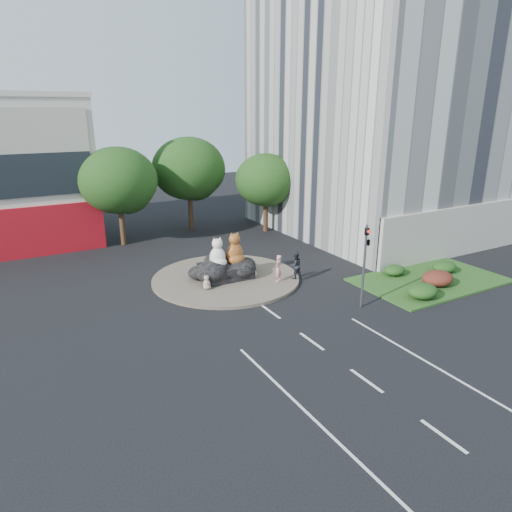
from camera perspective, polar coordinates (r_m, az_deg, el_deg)
The scene contains 21 objects.
ground at distance 23.52m, azimuth 6.98°, elevation -10.55°, with size 120.00×120.00×0.00m, color black.
roundabout_island at distance 31.33m, azimuth -3.79°, elevation -2.79°, with size 10.00×10.00×0.20m, color brown.
rock_plinth at distance 31.14m, azimuth -3.81°, elevation -1.84°, with size 3.20×2.60×0.90m, color black, non-canonical shape.
office_tower at distance 46.39m, azimuth 17.25°, elevation 25.05°, with size 20.00×20.00×35.00m, color silver.
grass_verge at distance 33.21m, azimuth 20.88°, elevation -2.84°, with size 10.00×6.00×0.12m, color #274A18.
tree_left at distance 39.97m, azimuth -16.75°, elevation 8.67°, with size 6.46×6.46×8.27m.
tree_mid at distance 43.82m, azimuth -8.34°, elevation 10.39°, with size 6.84×6.84×8.76m.
tree_right at distance 42.96m, azimuth 1.27°, elevation 9.17°, with size 5.70×5.70×7.30m.
hedge_near_green at distance 29.66m, azimuth 20.12°, elevation -4.15°, with size 2.00×1.60×0.90m, color #153811.
hedge_red at distance 32.07m, azimuth 21.75°, elevation -2.61°, with size 2.20×1.76×0.99m, color #531716.
hedge_mid_green at distance 34.85m, azimuth 22.48°, elevation -1.26°, with size 1.80×1.44×0.81m, color #153811.
hedge_back_green at distance 33.11m, azimuth 16.93°, elevation -1.70°, with size 1.60×1.28×0.72m, color #153811.
traffic_light at distance 26.61m, azimuth 13.66°, elevation 0.95°, with size 0.44×1.24×5.00m.
street_lamp at distance 35.84m, azimuth 16.47°, elevation 6.57°, with size 2.34×0.22×8.06m.
cat_white at distance 30.25m, azimuth -4.84°, elevation 0.48°, with size 1.23×1.07×2.05m, color white, non-canonical shape.
cat_tabby at distance 30.74m, azimuth -2.69°, elevation 0.99°, with size 1.34×1.16×2.24m, color #A84A23, non-canonical shape.
kitten_calico at distance 29.18m, azimuth -6.19°, elevation -3.24°, with size 0.57×0.50×0.95m, color silver, non-canonical shape.
kitten_white at distance 31.28m, azimuth -0.31°, elevation -1.81°, with size 0.48×0.42×0.80m, color beige, non-canonical shape.
pedestrian_pink at distance 30.20m, azimuth 2.78°, elevation -1.54°, with size 0.66×0.44×1.82m, color pink.
pedestrian_dark at distance 30.79m, azimuth 4.95°, elevation -1.17°, with size 0.90×0.70×1.85m, color black.
litter_bin at distance 29.67m, azimuth 19.66°, elevation -4.37°, with size 0.49×0.49×0.63m, color black.
Camera 1 is at (-12.46, -16.53, 11.16)m, focal length 32.00 mm.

